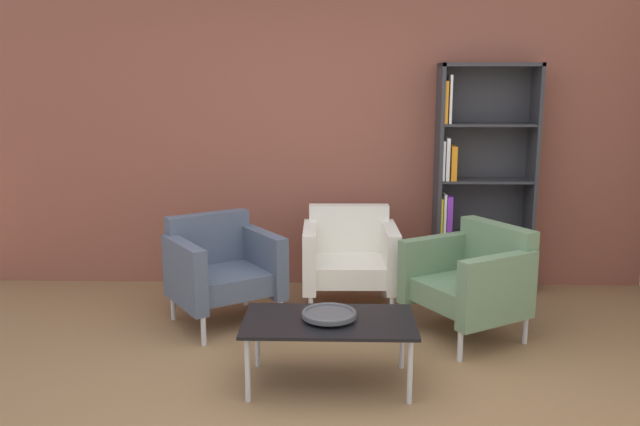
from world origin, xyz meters
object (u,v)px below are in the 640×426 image
(decorative_bowl, at_px, (329,314))
(armchair_near_window, at_px, (350,256))
(bookshelf_tall, at_px, (476,185))
(coffee_table_low, at_px, (329,325))
(armchair_spare_guest, at_px, (221,267))
(armchair_corner_red, at_px, (472,279))

(decorative_bowl, bearing_deg, armchair_near_window, 83.96)
(bookshelf_tall, distance_m, armchair_near_window, 1.25)
(bookshelf_tall, bearing_deg, decorative_bowl, -123.25)
(coffee_table_low, bearing_deg, bookshelf_tall, 56.75)
(bookshelf_tall, relative_size, decorative_bowl, 5.94)
(armchair_near_window, height_order, armchair_spare_guest, same)
(decorative_bowl, height_order, armchair_near_window, armchair_near_window)
(bookshelf_tall, xyz_separation_m, coffee_table_low, (-1.20, -1.82, -0.54))
(decorative_bowl, relative_size, armchair_spare_guest, 0.34)
(coffee_table_low, distance_m, armchair_spare_guest, 1.30)
(bookshelf_tall, distance_m, armchair_corner_red, 1.17)
(coffee_table_low, xyz_separation_m, armchair_near_window, (0.14, 1.36, 0.05))
(coffee_table_low, bearing_deg, armchair_spare_guest, 128.44)
(armchair_near_window, distance_m, armchair_spare_guest, 1.01)
(decorative_bowl, xyz_separation_m, armchair_spare_guest, (-0.81, 1.02, -0.02))
(decorative_bowl, distance_m, armchair_spare_guest, 1.30)
(bookshelf_tall, bearing_deg, armchair_corner_red, -101.66)
(armchair_near_window, distance_m, armchair_corner_red, 1.01)
(armchair_spare_guest, distance_m, armchair_corner_red, 1.80)
(decorative_bowl, distance_m, armchair_near_window, 1.36)
(armchair_near_window, height_order, armchair_corner_red, same)
(bookshelf_tall, height_order, armchair_corner_red, bookshelf_tall)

